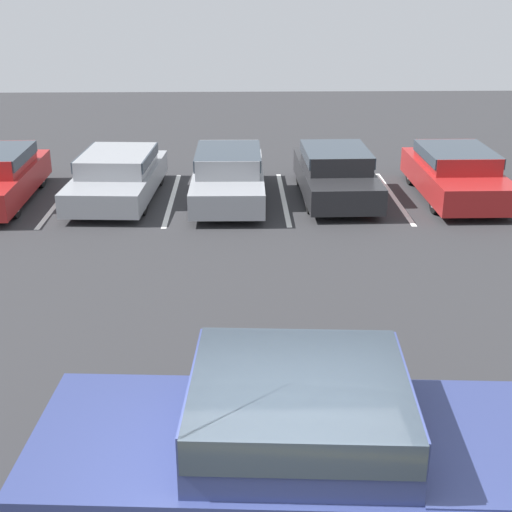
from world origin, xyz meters
The scene contains 10 objects.
stall_stripe_b centered at (-4.83, 12.42, 0.00)m, with size 0.12×4.54×0.01m, color white.
stall_stripe_c centered at (-2.02, 12.42, 0.00)m, with size 0.12×4.54×0.01m, color white.
stall_stripe_d centered at (0.79, 12.42, 0.00)m, with size 0.12×4.54×0.01m, color white.
stall_stripe_e centered at (3.60, 12.42, 0.00)m, with size 0.12×4.54×0.01m, color white.
stall_stripe_f centered at (6.40, 12.42, 0.00)m, with size 0.12×4.54×0.01m, color white.
pickup_truck centered at (0.49, 0.75, 0.92)m, with size 5.72×2.40×1.84m.
parked_sedan_b centered at (-3.35, 12.51, 0.63)m, with size 2.08×4.48×1.17m.
parked_sedan_c centered at (-0.59, 12.35, 0.66)m, with size 1.76×4.48×1.24m.
parked_sedan_d centered at (2.09, 12.46, 0.66)m, with size 1.79×4.25×1.24m.
parked_sedan_e centered at (5.10, 12.38, 0.66)m, with size 1.82×4.32×1.23m.
Camera 1 is at (-0.35, -4.82, 5.26)m, focal length 50.00 mm.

